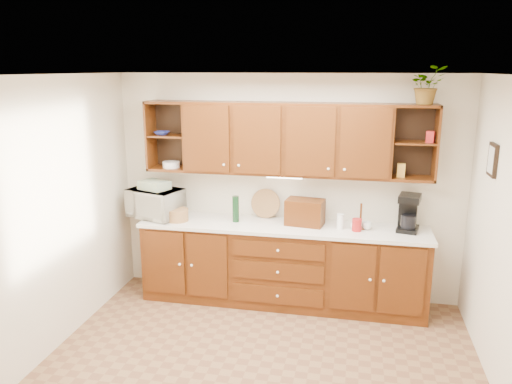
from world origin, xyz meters
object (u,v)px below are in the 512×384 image
at_px(bread_box, 305,212).
at_px(coffee_maker, 409,213).
at_px(potted_plant, 427,85).
at_px(microwave, 155,203).

xyz_separation_m(bread_box, coffee_maker, (1.12, 0.03, 0.05)).
relative_size(coffee_maker, potted_plant, 1.04).
distance_m(bread_box, potted_plant, 1.84).
bearing_deg(potted_plant, bread_box, -179.13).
bearing_deg(microwave, potted_plant, 18.26).
xyz_separation_m(microwave, coffee_maker, (2.88, 0.08, 0.02)).
xyz_separation_m(microwave, bread_box, (1.76, 0.05, -0.02)).
xyz_separation_m(microwave, potted_plant, (2.96, 0.07, 1.38)).
distance_m(microwave, potted_plant, 3.27).
height_order(microwave, bread_box, microwave).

